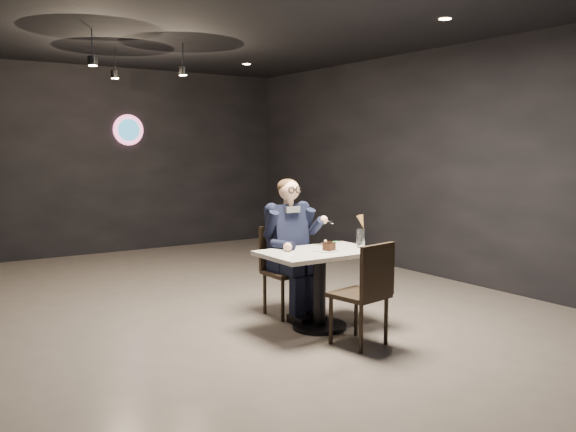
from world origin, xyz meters
TOP-DOWN VIEW (x-y plane):
  - floor at (0.00, 0.00)m, footprint 9.00×9.00m
  - wall_sign at (0.80, 4.47)m, footprint 0.50×0.06m
  - pendant_lights at (0.00, 2.00)m, footprint 1.40×1.20m
  - main_table at (0.80, -0.81)m, footprint 1.10×0.70m
  - chair_far at (0.80, -0.26)m, footprint 0.42×0.46m
  - chair_near at (0.80, -1.38)m, footprint 0.49×0.53m
  - seated_man at (0.80, -0.26)m, footprint 0.60×0.80m
  - dessert_plate at (0.82, -0.87)m, footprint 0.23×0.23m
  - cake_slice at (0.83, -0.90)m, footprint 0.12×0.11m
  - mint_leaf at (0.89, -0.92)m, footprint 0.06×0.04m
  - sundae_glass at (1.24, -0.88)m, footprint 0.08×0.08m
  - wafer_cone at (1.25, -0.88)m, footprint 0.08×0.08m

SIDE VIEW (x-z plane):
  - floor at x=0.00m, z-range 0.00..0.00m
  - main_table at x=0.80m, z-range 0.00..0.75m
  - chair_far at x=0.80m, z-range 0.00..0.92m
  - chair_near at x=0.80m, z-range 0.00..0.92m
  - seated_man at x=0.80m, z-range 0.00..1.44m
  - dessert_plate at x=0.82m, z-range 0.75..0.76m
  - cake_slice at x=0.83m, z-range 0.76..0.83m
  - sundae_glass at x=1.24m, z-range 0.75..0.93m
  - mint_leaf at x=0.89m, z-range 0.84..0.85m
  - wafer_cone at x=1.25m, z-range 0.93..1.07m
  - wall_sign at x=0.80m, z-range 1.75..2.25m
  - pendant_lights at x=0.00m, z-range 2.70..3.06m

